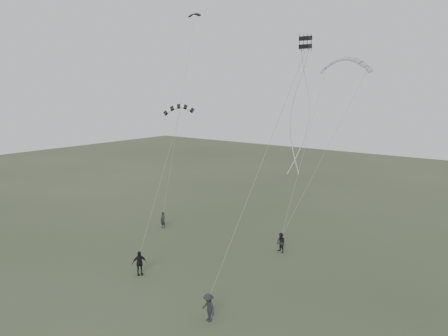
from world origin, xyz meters
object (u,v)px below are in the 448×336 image
Objects in this scene: kite_dark_small at (194,14)px; kite_striped at (180,106)px; flyer_right at (281,243)px; kite_pale_large at (346,59)px; flyer_left at (163,220)px; flyer_center at (139,263)px; kite_box at (305,42)px; flyer_far at (208,307)px.

kite_dark_small is 10.77m from kite_striped.
kite_pale_large reaches higher than flyer_right.
flyer_left is 0.88× the size of flyer_center.
kite_striped is 4.04× the size of kite_box.
flyer_right is 12.36m from flyer_far.
flyer_left is at bearing 160.04° from flyer_far.
kite_dark_small is at bearing -178.03° from kite_pale_large.
flyer_right is 17.88m from kite_box.
flyer_center reaches higher than flyer_right.
flyer_center is 24.04m from kite_dark_small.
kite_pale_large is (2.53, 5.86, 15.14)m from flyer_right.
flyer_right is 11.85m from flyer_center.
flyer_right is at bearing 116.55° from flyer_far.
kite_pale_large is (13.99, 3.33, -4.55)m from kite_dark_small.
flyer_right is 14.22m from kite_striped.
kite_pale_large reaches higher than flyer_left.
kite_pale_large is at bearing 105.33° from flyer_far.
flyer_left is at bearing -165.90° from kite_pale_large.
kite_box is at bearing -58.79° from kite_striped.
flyer_right is at bearing -19.58° from kite_striped.
flyer_left is 18.23m from flyer_far.
flyer_far is at bearing -46.22° from kite_dark_small.
flyer_far is 0.39× the size of kite_pale_large.
flyer_left is 1.21× the size of kite_dark_small.
flyer_center is 2.66× the size of kite_box.
kite_pale_large is 14.55m from kite_striped.
flyer_left is 2.34× the size of kite_box.
flyer_center is (-5.98, -10.23, 0.08)m from flyer_right.
flyer_far is at bearing -102.62° from kite_pale_large.
flyer_right is 0.98× the size of flyer_far.
flyer_center is 1.07× the size of flyer_far.
kite_box reaches higher than flyer_right.
flyer_right is at bearing -124.76° from kite_pale_large.
flyer_center is 23.62m from kite_pale_large.
kite_box is at bearing -47.26° from flyer_center.
flyer_far is (14.65, -10.85, 0.05)m from flyer_left.
kite_box reaches higher than flyer_far.
flyer_center reaches higher than flyer_far.
flyer_right is (12.51, 1.32, 0.03)m from flyer_left.
flyer_far is 17.66m from kite_striped.
kite_striped is (4.35, -1.88, 11.23)m from flyer_left.
flyer_center is at bearing -113.78° from kite_striped.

